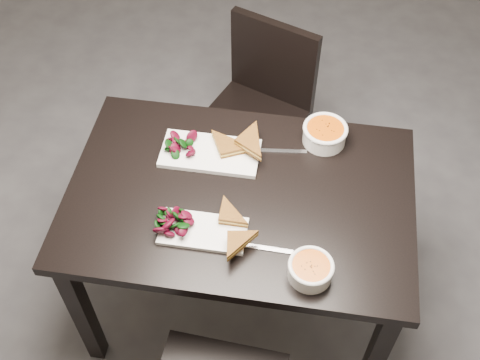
{
  "coord_description": "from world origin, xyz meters",
  "views": [
    {
      "loc": [
        -0.1,
        -1.75,
        2.37
      ],
      "look_at": [
        -0.3,
        -0.5,
        0.82
      ],
      "focal_mm": 44.53,
      "sensor_mm": 36.0,
      "label": 1
    }
  ],
  "objects": [
    {
      "name": "table",
      "position": [
        -0.3,
        -0.5,
        0.65
      ],
      "size": [
        1.2,
        0.8,
        0.75
      ],
      "color": "black",
      "rests_on": "ground"
    },
    {
      "name": "ground",
      "position": [
        0.0,
        0.0,
        0.0
      ],
      "size": [
        5.0,
        5.0,
        0.0
      ],
      "primitive_type": "plane",
      "color": "#47474C",
      "rests_on": "ground"
    },
    {
      "name": "cutlery_far",
      "position": [
        -0.17,
        -0.28,
        0.75
      ],
      "size": [
        0.18,
        0.04,
        0.0
      ],
      "primitive_type": "cube",
      "rotation": [
        0.0,
        0.0,
        0.11
      ],
      "color": "silver",
      "rests_on": "table"
    },
    {
      "name": "soup_bowl_far",
      "position": [
        -0.03,
        -0.21,
        0.79
      ],
      "size": [
        0.17,
        0.17,
        0.07
      ],
      "color": "white",
      "rests_on": "table"
    },
    {
      "name": "soup_bowl_near",
      "position": [
        -0.03,
        -0.79,
        0.79
      ],
      "size": [
        0.14,
        0.14,
        0.06
      ],
      "color": "white",
      "rests_on": "table"
    },
    {
      "name": "plate_far",
      "position": [
        -0.43,
        -0.34,
        0.76
      ],
      "size": [
        0.36,
        0.18,
        0.02
      ],
      "primitive_type": "cube",
      "color": "white",
      "rests_on": "table"
    },
    {
      "name": "plate_near",
      "position": [
        -0.39,
        -0.68,
        0.76
      ],
      "size": [
        0.28,
        0.14,
        0.01
      ],
      "primitive_type": "cube",
      "color": "white",
      "rests_on": "table"
    },
    {
      "name": "salad_near",
      "position": [
        -0.49,
        -0.68,
        0.78
      ],
      "size": [
        0.09,
        0.08,
        0.04
      ],
      "primitive_type": null,
      "color": "black",
      "rests_on": "plate_near"
    },
    {
      "name": "sandwich_near",
      "position": [
        -0.33,
        -0.67,
        0.79
      ],
      "size": [
        0.14,
        0.11,
        0.05
      ],
      "primitive_type": null,
      "rotation": [
        0.0,
        0.0,
        -0.01
      ],
      "color": "#95631F",
      "rests_on": "plate_near"
    },
    {
      "name": "sandwich_far",
      "position": [
        -0.37,
        -0.36,
        0.8
      ],
      "size": [
        0.22,
        0.2,
        0.06
      ],
      "primitive_type": null,
      "rotation": [
        0.0,
        0.0,
        0.45
      ],
      "color": "#95631F",
      "rests_on": "plate_far"
    },
    {
      "name": "cutlery_near",
      "position": [
        -0.18,
        -0.71,
        0.75
      ],
      "size": [
        0.18,
        0.02,
        0.0
      ],
      "primitive_type": "cube",
      "rotation": [
        0.0,
        0.0,
        -0.02
      ],
      "color": "silver",
      "rests_on": "table"
    },
    {
      "name": "salad_far",
      "position": [
        -0.53,
        -0.34,
        0.79
      ],
      "size": [
        0.11,
        0.1,
        0.05
      ],
      "primitive_type": null,
      "color": "black",
      "rests_on": "plate_far"
    },
    {
      "name": "chair_far",
      "position": [
        -0.32,
        0.24,
        0.48
      ],
      "size": [
        0.55,
        0.55,
        0.85
      ],
      "rotation": [
        0.0,
        0.0,
        -0.38
      ],
      "color": "black",
      "rests_on": "ground"
    }
  ]
}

